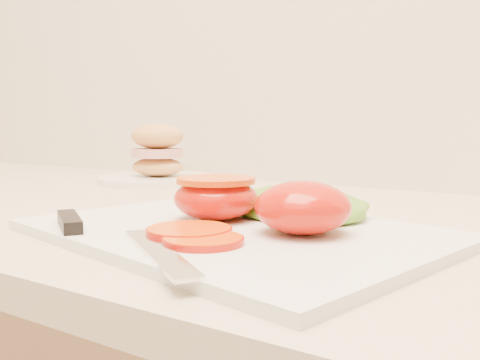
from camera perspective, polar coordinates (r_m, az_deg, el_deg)
The scene contains 9 objects.
cutting_board at distance 0.52m, azimuth -0.61°, elevation -5.56°, with size 0.39×0.28×0.01m, color silver.
tomato_half_dome at distance 0.49m, azimuth 6.72°, elevation -2.90°, with size 0.09×0.09×0.05m, color red.
tomato_half_cut at distance 0.56m, azimuth -2.58°, elevation -1.78°, with size 0.09×0.09×0.04m.
tomato_slice_0 at distance 0.49m, azimuth -5.43°, elevation -5.45°, with size 0.08×0.08×0.01m, color orange.
tomato_slice_1 at distance 0.45m, azimuth -3.93°, elevation -6.44°, with size 0.07×0.07×0.01m, color orange.
lettuce_leaf_0 at distance 0.59m, azimuth 3.97°, elevation -2.49°, with size 0.14×0.09×0.03m, color #599E29.
lettuce_leaf_1 at distance 0.56m, azimuth 8.07°, elevation -2.95°, with size 0.12×0.08×0.03m, color #599E29.
knife at distance 0.49m, azimuth -14.72°, elevation -5.37°, with size 0.25×0.11×0.01m.
sandwich_plate at distance 1.00m, azimuth -8.79°, elevation 1.93°, with size 0.22×0.22×0.11m.
Camera 1 is at (0.01, 1.13, 1.04)m, focal length 40.00 mm.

